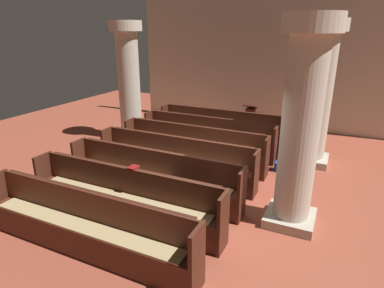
# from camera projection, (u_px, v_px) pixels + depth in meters

# --- Properties ---
(ground_plane) EXTENTS (19.20, 19.20, 0.00)m
(ground_plane) POSITION_uv_depth(u_px,v_px,m) (201.00, 197.00, 6.90)
(ground_plane) COLOR #9E4733
(back_wall) EXTENTS (10.00, 0.16, 4.50)m
(back_wall) POSITION_uv_depth(u_px,v_px,m) (271.00, 63.00, 11.33)
(back_wall) COLOR beige
(back_wall) RESTS_ON ground
(pew_row_0) EXTENTS (3.92, 0.46, 1.02)m
(pew_row_0) POSITION_uv_depth(u_px,v_px,m) (220.00, 126.00, 10.10)
(pew_row_0) COLOR #4C2316
(pew_row_0) RESTS_ON ground
(pew_row_1) EXTENTS (3.92, 0.46, 1.02)m
(pew_row_1) POSITION_uv_depth(u_px,v_px,m) (207.00, 134.00, 9.25)
(pew_row_1) COLOR #4C2316
(pew_row_1) RESTS_ON ground
(pew_row_2) EXTENTS (3.92, 0.47, 1.02)m
(pew_row_2) POSITION_uv_depth(u_px,v_px,m) (193.00, 145.00, 8.41)
(pew_row_2) COLOR #4C2316
(pew_row_2) RESTS_ON ground
(pew_row_3) EXTENTS (3.92, 0.46, 1.02)m
(pew_row_3) POSITION_uv_depth(u_px,v_px,m) (175.00, 158.00, 7.56)
(pew_row_3) COLOR #4C2316
(pew_row_3) RESTS_ON ground
(pew_row_4) EXTENTS (3.92, 0.46, 1.02)m
(pew_row_4) POSITION_uv_depth(u_px,v_px,m) (152.00, 174.00, 6.71)
(pew_row_4) COLOR #4C2316
(pew_row_4) RESTS_ON ground
(pew_row_5) EXTENTS (3.92, 0.47, 1.02)m
(pew_row_5) POSITION_uv_depth(u_px,v_px,m) (123.00, 195.00, 5.87)
(pew_row_5) COLOR #4C2316
(pew_row_5) RESTS_ON ground
(pew_row_6) EXTENTS (3.92, 0.46, 1.02)m
(pew_row_6) POSITION_uv_depth(u_px,v_px,m) (85.00, 223.00, 5.02)
(pew_row_6) COLOR #4C2316
(pew_row_6) RESTS_ON ground
(pillar_aisle_side) EXTENTS (0.98, 0.98, 3.63)m
(pillar_aisle_side) POSITION_uv_depth(u_px,v_px,m) (318.00, 93.00, 8.09)
(pillar_aisle_side) COLOR #B6AD9A
(pillar_aisle_side) RESTS_ON ground
(pillar_far_side) EXTENTS (0.98, 0.98, 3.63)m
(pillar_far_side) POSITION_uv_depth(u_px,v_px,m) (129.00, 80.00, 10.04)
(pillar_far_side) COLOR #B6AD9A
(pillar_far_side) RESTS_ON ground
(pillar_aisle_rear) EXTENTS (0.93, 0.93, 3.63)m
(pillar_aisle_rear) POSITION_uv_depth(u_px,v_px,m) (301.00, 125.00, 5.38)
(pillar_aisle_rear) COLOR #B6AD9A
(pillar_aisle_rear) RESTS_ON ground
(lectern) EXTENTS (0.48, 0.45, 1.08)m
(lectern) POSITION_uv_depth(u_px,v_px,m) (250.00, 123.00, 10.68)
(lectern) COLOR #492215
(lectern) RESTS_ON ground
(hymn_book) EXTENTS (0.15, 0.20, 0.04)m
(hymn_book) POSITION_uv_depth(u_px,v_px,m) (133.00, 168.00, 5.81)
(hymn_book) COLOR maroon
(hymn_book) RESTS_ON pew_row_5
(kneeler_box_blue) EXTENTS (0.38, 0.26, 0.23)m
(kneeler_box_blue) POSITION_uv_depth(u_px,v_px,m) (283.00, 167.00, 8.13)
(kneeler_box_blue) COLOR navy
(kneeler_box_blue) RESTS_ON ground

